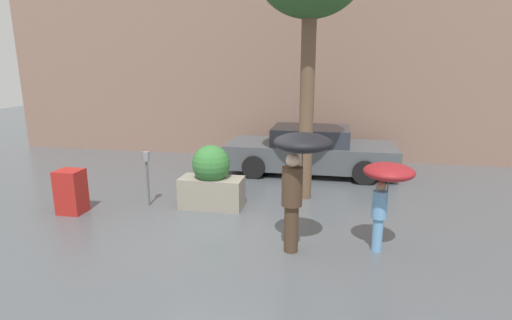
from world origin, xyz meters
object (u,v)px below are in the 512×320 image
object	(u,v)px
person_adult	(299,162)
newspaper_box	(71,192)
parking_meter	(147,167)
person_child	(387,182)
parked_car_near	(310,151)
planter_box	(212,179)

from	to	relation	value
person_adult	newspaper_box	bearing A→B (deg)	167.92
newspaper_box	parking_meter	bearing A→B (deg)	28.25
person_child	parking_meter	world-z (taller)	person_child
person_adult	parking_meter	bearing A→B (deg)	153.07
parked_car_near	planter_box	bearing A→B (deg)	149.98
newspaper_box	parked_car_near	bearing A→B (deg)	41.68
person_adult	newspaper_box	distance (m)	4.86
planter_box	person_child	xyz separation A→B (m)	(3.31, -1.48, 0.57)
person_child	parked_car_near	distance (m)	4.95
planter_box	parked_car_near	size ratio (longest dim) A/B	0.29
parked_car_near	parking_meter	bearing A→B (deg)	136.11
planter_box	parked_car_near	distance (m)	3.72
person_adult	parking_meter	world-z (taller)	person_adult
parked_car_near	person_adult	bearing A→B (deg)	-178.80
person_adult	parked_car_near	size ratio (longest dim) A/B	0.42
planter_box	newspaper_box	world-z (taller)	planter_box
person_child	newspaper_box	bearing A→B (deg)	-156.00
planter_box	newspaper_box	bearing A→B (deg)	-162.44
planter_box	person_child	size ratio (longest dim) A/B	0.91
parked_car_near	parking_meter	world-z (taller)	parked_car_near
planter_box	person_adult	size ratio (longest dim) A/B	0.69
person_child	parked_car_near	xyz separation A→B (m)	(-1.44, 4.70, -0.59)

